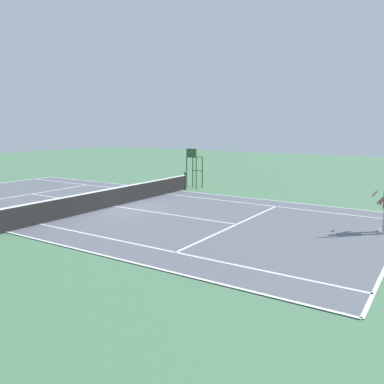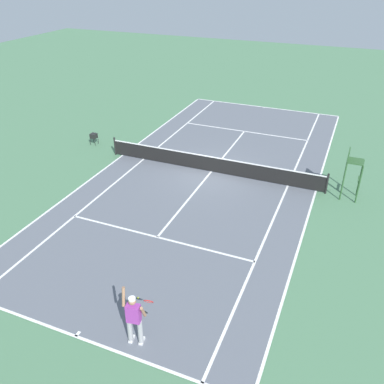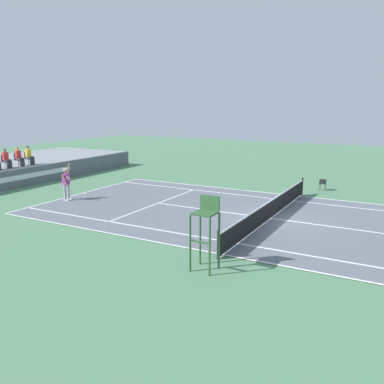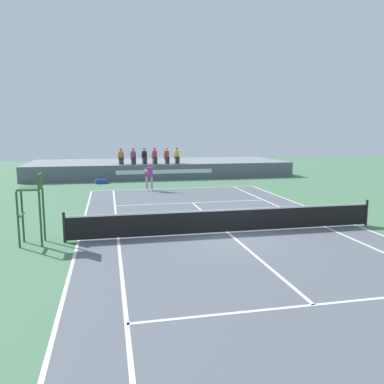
{
  "view_description": "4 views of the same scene",
  "coord_description": "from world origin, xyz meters",
  "px_view_note": "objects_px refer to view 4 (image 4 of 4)",
  "views": [
    {
      "loc": [
        13.45,
        13.02,
        3.78
      ],
      "look_at": [
        -0.54,
        3.98,
        1.0
      ],
      "focal_mm": 36.98,
      "sensor_mm": 36.0,
      "label": 1
    },
    {
      "loc": [
        -6.53,
        18.43,
        9.96
      ],
      "look_at": [
        -0.54,
        3.98,
        1.0
      ],
      "focal_mm": 38.19,
      "sensor_mm": 36.0,
      "label": 2
    },
    {
      "loc": [
        -18.33,
        -5.7,
        5.34
      ],
      "look_at": [
        -0.54,
        3.98,
        1.0
      ],
      "focal_mm": 38.36,
      "sensor_mm": 36.0,
      "label": 3
    },
    {
      "loc": [
        -4.37,
        -13.8,
        3.83
      ],
      "look_at": [
        -0.54,
        3.98,
        1.0
      ],
      "focal_mm": 36.43,
      "sensor_mm": 36.0,
      "label": 4
    }
  ],
  "objects_px": {
    "spectator_seated_3": "(155,156)",
    "spectator_seated_5": "(177,156)",
    "tennis_player": "(149,176)",
    "tennis_ball": "(166,194)",
    "spectator_seated_2": "(145,156)",
    "spectator_seated_1": "(133,157)",
    "equipment_bag": "(101,181)",
    "spectator_seated_0": "(121,157)",
    "spectator_seated_4": "(167,156)",
    "umpire_chair": "(32,200)"
  },
  "relations": [
    {
      "from": "spectator_seated_3",
      "to": "tennis_player",
      "type": "relative_size",
      "value": 0.61
    },
    {
      "from": "spectator_seated_5",
      "to": "spectator_seated_3",
      "type": "bearing_deg",
      "value": 180.0
    },
    {
      "from": "spectator_seated_2",
      "to": "spectator_seated_5",
      "type": "relative_size",
      "value": 1.0
    },
    {
      "from": "spectator_seated_0",
      "to": "tennis_ball",
      "type": "relative_size",
      "value": 18.6
    },
    {
      "from": "spectator_seated_2",
      "to": "spectator_seated_3",
      "type": "xyz_separation_m",
      "value": [
        0.83,
        0.0,
        0.0
      ]
    },
    {
      "from": "spectator_seated_4",
      "to": "tennis_ball",
      "type": "xyz_separation_m",
      "value": [
        -1.29,
        -8.05,
        -1.8
      ]
    },
    {
      "from": "spectator_seated_4",
      "to": "spectator_seated_5",
      "type": "relative_size",
      "value": 1.0
    },
    {
      "from": "spectator_seated_2",
      "to": "equipment_bag",
      "type": "distance_m",
      "value": 4.4
    },
    {
      "from": "spectator_seated_4",
      "to": "equipment_bag",
      "type": "distance_m",
      "value": 5.93
    },
    {
      "from": "spectator_seated_3",
      "to": "umpire_chair",
      "type": "distance_m",
      "value": 18.88
    },
    {
      "from": "tennis_player",
      "to": "tennis_ball",
      "type": "bearing_deg",
      "value": -62.22
    },
    {
      "from": "spectator_seated_4",
      "to": "spectator_seated_5",
      "type": "xyz_separation_m",
      "value": [
        0.84,
        0.0,
        0.0
      ]
    },
    {
      "from": "spectator_seated_4",
      "to": "spectator_seated_2",
      "type": "bearing_deg",
      "value": 180.0
    },
    {
      "from": "spectator_seated_4",
      "to": "equipment_bag",
      "type": "height_order",
      "value": "spectator_seated_4"
    },
    {
      "from": "tennis_player",
      "to": "tennis_ball",
      "type": "distance_m",
      "value": 2.05
    },
    {
      "from": "spectator_seated_2",
      "to": "tennis_ball",
      "type": "bearing_deg",
      "value": -86.23
    },
    {
      "from": "spectator_seated_1",
      "to": "equipment_bag",
      "type": "bearing_deg",
      "value": -139.03
    },
    {
      "from": "tennis_ball",
      "to": "equipment_bag",
      "type": "distance_m",
      "value": 7.07
    },
    {
      "from": "spectator_seated_2",
      "to": "spectator_seated_3",
      "type": "distance_m",
      "value": 0.83
    },
    {
      "from": "spectator_seated_1",
      "to": "tennis_player",
      "type": "relative_size",
      "value": 0.61
    },
    {
      "from": "tennis_ball",
      "to": "equipment_bag",
      "type": "relative_size",
      "value": 0.07
    },
    {
      "from": "spectator_seated_5",
      "to": "tennis_player",
      "type": "xyz_separation_m",
      "value": [
        -2.97,
        -6.45,
        -0.84
      ]
    },
    {
      "from": "spectator_seated_0",
      "to": "spectator_seated_4",
      "type": "height_order",
      "value": "same"
    },
    {
      "from": "spectator_seated_1",
      "to": "equipment_bag",
      "type": "height_order",
      "value": "spectator_seated_1"
    },
    {
      "from": "tennis_player",
      "to": "equipment_bag",
      "type": "bearing_deg",
      "value": 126.17
    },
    {
      "from": "spectator_seated_3",
      "to": "tennis_ball",
      "type": "height_order",
      "value": "spectator_seated_3"
    },
    {
      "from": "spectator_seated_2",
      "to": "tennis_ball",
      "type": "height_order",
      "value": "spectator_seated_2"
    },
    {
      "from": "spectator_seated_1",
      "to": "spectator_seated_2",
      "type": "distance_m",
      "value": 0.89
    },
    {
      "from": "spectator_seated_3",
      "to": "spectator_seated_4",
      "type": "distance_m",
      "value": 0.99
    },
    {
      "from": "spectator_seated_0",
      "to": "tennis_ball",
      "type": "distance_m",
      "value": 8.59
    },
    {
      "from": "spectator_seated_1",
      "to": "spectator_seated_4",
      "type": "height_order",
      "value": "same"
    },
    {
      "from": "spectator_seated_4",
      "to": "equipment_bag",
      "type": "bearing_deg",
      "value": -157.26
    },
    {
      "from": "spectator_seated_5",
      "to": "equipment_bag",
      "type": "relative_size",
      "value": 1.33
    },
    {
      "from": "spectator_seated_2",
      "to": "spectator_seated_5",
      "type": "xyz_separation_m",
      "value": [
        2.66,
        0.0,
        0.0
      ]
    },
    {
      "from": "spectator_seated_4",
      "to": "spectator_seated_1",
      "type": "bearing_deg",
      "value": 180.0
    },
    {
      "from": "tennis_ball",
      "to": "umpire_chair",
      "type": "relative_size",
      "value": 0.03
    },
    {
      "from": "spectator_seated_4",
      "to": "equipment_bag",
      "type": "relative_size",
      "value": 1.33
    },
    {
      "from": "spectator_seated_1",
      "to": "tennis_ball",
      "type": "bearing_deg",
      "value": -79.98
    },
    {
      "from": "spectator_seated_2",
      "to": "spectator_seated_4",
      "type": "xyz_separation_m",
      "value": [
        1.82,
        0.0,
        0.0
      ]
    },
    {
      "from": "tennis_player",
      "to": "equipment_bag",
      "type": "relative_size",
      "value": 2.18
    },
    {
      "from": "spectator_seated_0",
      "to": "tennis_ball",
      "type": "bearing_deg",
      "value": -73.42
    },
    {
      "from": "umpire_chair",
      "to": "tennis_player",
      "type": "bearing_deg",
      "value": 65.76
    },
    {
      "from": "spectator_seated_3",
      "to": "tennis_ball",
      "type": "relative_size",
      "value": 18.6
    },
    {
      "from": "tennis_ball",
      "to": "spectator_seated_0",
      "type": "bearing_deg",
      "value": 106.58
    },
    {
      "from": "spectator_seated_0",
      "to": "spectator_seated_3",
      "type": "xyz_separation_m",
      "value": [
        2.7,
        0.0,
        0.0
      ]
    },
    {
      "from": "spectator_seated_3",
      "to": "spectator_seated_4",
      "type": "xyz_separation_m",
      "value": [
        0.99,
        0.0,
        0.0
      ]
    },
    {
      "from": "equipment_bag",
      "to": "tennis_player",
      "type": "bearing_deg",
      "value": -53.83
    },
    {
      "from": "spectator_seated_3",
      "to": "spectator_seated_5",
      "type": "distance_m",
      "value": 1.83
    },
    {
      "from": "spectator_seated_2",
      "to": "spectator_seated_0",
      "type": "bearing_deg",
      "value": 180.0
    },
    {
      "from": "spectator_seated_5",
      "to": "umpire_chair",
      "type": "xyz_separation_m",
      "value": [
        -8.09,
        -17.82,
        -0.28
      ]
    }
  ]
}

